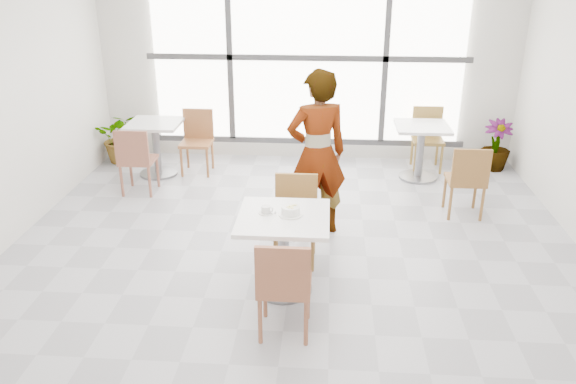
# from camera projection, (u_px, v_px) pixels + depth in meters

# --- Properties ---
(floor) EXTENTS (7.00, 7.00, 0.00)m
(floor) POSITION_uv_depth(u_px,v_px,m) (290.00, 276.00, 5.49)
(floor) COLOR #9E9EA5
(floor) RESTS_ON ground
(wall_back) EXTENTS (6.00, 0.00, 6.00)m
(wall_back) POSITION_uv_depth(u_px,v_px,m) (307.00, 57.00, 8.13)
(wall_back) COLOR silver
(wall_back) RESTS_ON ground
(window) EXTENTS (4.60, 0.07, 2.52)m
(window) POSITION_uv_depth(u_px,v_px,m) (307.00, 58.00, 8.07)
(window) COLOR white
(window) RESTS_ON ground
(main_table) EXTENTS (0.80, 0.80, 0.75)m
(main_table) POSITION_uv_depth(u_px,v_px,m) (284.00, 239.00, 5.07)
(main_table) COLOR white
(main_table) RESTS_ON ground
(chair_near) EXTENTS (0.42, 0.42, 0.87)m
(chair_near) POSITION_uv_depth(u_px,v_px,m) (284.00, 283.00, 4.43)
(chair_near) COLOR #98593E
(chair_near) RESTS_ON ground
(chair_far) EXTENTS (0.42, 0.42, 0.87)m
(chair_far) POSITION_uv_depth(u_px,v_px,m) (296.00, 213.00, 5.63)
(chair_far) COLOR olive
(chair_far) RESTS_ON ground
(oatmeal_bowl) EXTENTS (0.21, 0.21, 0.09)m
(oatmeal_bowl) POSITION_uv_depth(u_px,v_px,m) (291.00, 211.00, 4.97)
(oatmeal_bowl) COLOR white
(oatmeal_bowl) RESTS_ON main_table
(coffee_cup) EXTENTS (0.16, 0.13, 0.07)m
(coffee_cup) POSITION_uv_depth(u_px,v_px,m) (266.00, 210.00, 5.02)
(coffee_cup) COLOR silver
(coffee_cup) RESTS_ON main_table
(person) EXTENTS (0.77, 0.63, 1.81)m
(person) POSITION_uv_depth(u_px,v_px,m) (317.00, 154.00, 6.03)
(person) COLOR black
(person) RESTS_ON ground
(bg_table_left) EXTENTS (0.70, 0.70, 0.75)m
(bg_table_left) POSITION_uv_depth(u_px,v_px,m) (156.00, 141.00, 7.83)
(bg_table_left) COLOR silver
(bg_table_left) RESTS_ON ground
(bg_table_right) EXTENTS (0.70, 0.70, 0.75)m
(bg_table_right) POSITION_uv_depth(u_px,v_px,m) (421.00, 144.00, 7.70)
(bg_table_right) COLOR white
(bg_table_right) RESTS_ON ground
(bg_chair_left_near) EXTENTS (0.42, 0.42, 0.87)m
(bg_chair_left_near) POSITION_uv_depth(u_px,v_px,m) (136.00, 157.00, 7.17)
(bg_chair_left_near) COLOR brown
(bg_chair_left_near) RESTS_ON ground
(bg_chair_left_far) EXTENTS (0.42, 0.42, 0.87)m
(bg_chair_left_far) POSITION_uv_depth(u_px,v_px,m) (197.00, 137.00, 7.96)
(bg_chair_left_far) COLOR #995D34
(bg_chair_left_far) RESTS_ON ground
(bg_chair_right_near) EXTENTS (0.42, 0.42, 0.87)m
(bg_chair_right_near) POSITION_uv_depth(u_px,v_px,m) (467.00, 177.00, 6.53)
(bg_chair_right_near) COLOR brown
(bg_chair_right_near) RESTS_ON ground
(bg_chair_right_far) EXTENTS (0.42, 0.42, 0.87)m
(bg_chair_right_far) POSITION_uv_depth(u_px,v_px,m) (427.00, 134.00, 8.09)
(bg_chair_right_far) COLOR olive
(bg_chair_right_far) RESTS_ON ground
(plant_left) EXTENTS (0.79, 0.72, 0.75)m
(plant_left) POSITION_uv_depth(u_px,v_px,m) (121.00, 137.00, 8.37)
(plant_left) COLOR #4D8247
(plant_left) RESTS_ON ground
(plant_right) EXTENTS (0.44, 0.44, 0.72)m
(plant_right) POSITION_uv_depth(u_px,v_px,m) (496.00, 145.00, 8.07)
(plant_right) COLOR #3F7141
(plant_right) RESTS_ON ground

